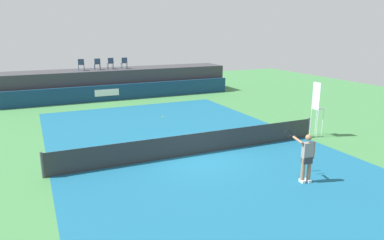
{
  "coord_description": "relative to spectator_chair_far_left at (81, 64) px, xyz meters",
  "views": [
    {
      "loc": [
        -6.27,
        -13.38,
        5.32
      ],
      "look_at": [
        0.69,
        2.0,
        1.0
      ],
      "focal_mm": 33.56,
      "sensor_mm": 36.0,
      "label": 1
    }
  ],
  "objects": [
    {
      "name": "net_post_near",
      "position": [
        -3.54,
        -15.01,
        -2.19
      ],
      "size": [
        0.1,
        0.1,
        1.0
      ],
      "primitive_type": "cylinder",
      "color": "#4C4C51",
      "rests_on": "ground"
    },
    {
      "name": "spectator_chair_right",
      "position": [
        3.32,
        0.01,
        0.0
      ],
      "size": [
        0.46,
        0.46,
        0.89
      ],
      "color": "#2D3D56",
      "rests_on": "spectator_platform"
    },
    {
      "name": "spectator_chair_center",
      "position": [
        2.26,
        0.16,
        0.0
      ],
      "size": [
        0.45,
        0.45,
        0.89
      ],
      "color": "#2D3D56",
      "rests_on": "spectator_platform"
    },
    {
      "name": "court_inner",
      "position": [
        2.66,
        -15.01,
        -2.69
      ],
      "size": [
        12.0,
        22.0,
        0.0
      ],
      "primitive_type": "cube",
      "color": "#16597A",
      "rests_on": "ground"
    },
    {
      "name": "net_post_far",
      "position": [
        8.86,
        -15.01,
        -2.19
      ],
      "size": [
        0.1,
        0.1,
        1.0
      ],
      "primitive_type": "cylinder",
      "color": "#4C4C51",
      "rests_on": "ground"
    },
    {
      "name": "sponsor_wall",
      "position": [
        2.66,
        -1.51,
        -2.09
      ],
      "size": [
        18.0,
        0.22,
        1.2
      ],
      "color": "navy",
      "rests_on": "ground"
    },
    {
      "name": "tennis_ball",
      "position": [
        3.56,
        -8.14,
        -2.66
      ],
      "size": [
        0.07,
        0.07,
        0.07
      ],
      "primitive_type": "sphere",
      "color": "#D8EA33",
      "rests_on": "court_inner"
    },
    {
      "name": "tennis_net",
      "position": [
        2.66,
        -15.01,
        -2.22
      ],
      "size": [
        12.4,
        0.02,
        0.95
      ],
      "primitive_type": "cube",
      "color": "#2D2D2D",
      "rests_on": "ground"
    },
    {
      "name": "tennis_player",
      "position": [
        4.96,
        -19.23,
        -1.73
      ],
      "size": [
        0.57,
        1.2,
        1.77
      ],
      "color": "white",
      "rests_on": "court_inner"
    },
    {
      "name": "umpire_chair",
      "position": [
        9.28,
        -15.03,
        -1.11
      ],
      "size": [
        0.49,
        0.49,
        2.76
      ],
      "color": "white",
      "rests_on": "ground"
    },
    {
      "name": "ground_plane",
      "position": [
        2.66,
        -12.01,
        -2.69
      ],
      "size": [
        48.0,
        48.0,
        0.0
      ],
      "primitive_type": "plane",
      "color": "#3D7A42"
    },
    {
      "name": "spectator_chair_left",
      "position": [
        1.2,
        -0.03,
        0.0
      ],
      "size": [
        0.46,
        0.46,
        0.89
      ],
      "color": "#2D3D56",
      "rests_on": "spectator_platform"
    },
    {
      "name": "spectator_platform",
      "position": [
        2.66,
        0.29,
        -1.59
      ],
      "size": [
        18.0,
        2.8,
        2.2
      ],
      "primitive_type": "cube",
      "color": "#38383D",
      "rests_on": "ground"
    },
    {
      "name": "spectator_chair_far_left",
      "position": [
        0.0,
        0.0,
        0.0
      ],
      "size": [
        0.48,
        0.48,
        0.89
      ],
      "color": "#2D3D56",
      "rests_on": "spectator_platform"
    }
  ]
}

